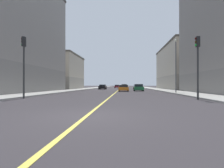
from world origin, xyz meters
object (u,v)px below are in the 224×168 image
Objects in this scene: traffic_light_right_near at (24,58)px; car_green at (138,88)px; building_left_mid at (186,68)px; car_maroon at (117,86)px; street_lamp_left_near at (176,60)px; car_blue at (137,87)px; car_black at (103,87)px; building_right_corner at (3,29)px; building_right_midblock at (58,72)px; car_yellow at (125,87)px; car_white at (124,86)px; traffic_light_left_near at (198,58)px; car_orange at (123,88)px.

car_green is (12.01, 20.78, -3.05)m from traffic_light_right_near.
building_left_mid is 5.68× the size of car_maroon.
street_lamp_left_near reaches higher than car_blue.
car_black is at bearing -176.75° from building_left_mid.
building_right_corner is 23.77m from building_right_midblock.
car_yellow is 1.02× the size of car_white.
traffic_light_left_near is (25.49, -34.14, -1.35)m from building_right_midblock.
traffic_light_left_near is at bearing -79.75° from car_maroon.
traffic_light_left_near is at bearing -23.26° from building_right_corner.
car_yellow is 3.41m from car_blue.
car_orange is (-16.54, -14.26, -5.22)m from building_left_mid.
car_white is at bearing 98.88° from traffic_light_left_near.
building_right_corner is 28.52m from traffic_light_left_near.
car_black is at bearing 111.02° from traffic_light_left_near.
car_green is at bearing -81.85° from car_white.
car_green is (-4.54, 10.51, -4.07)m from street_lamp_left_near.
car_blue is at bearing 87.60° from car_green.
car_white is at bearing 23.21° from building_right_midblock.
car_green reaches higher than car_black.
building_right_midblock reaches higher than street_lamp_left_near.
street_lamp_left_near is at bearing -80.55° from car_blue.
car_green is (-0.56, -13.41, 0.04)m from car_blue.
traffic_light_left_near is 1.21× the size of car_orange.
building_right_midblock is at bearing 141.47° from car_orange.
traffic_light_left_near is 15.54m from traffic_light_right_near.
street_lamp_left_near is 1.85× the size of car_maroon.
building_left_mid is at bearing -3.29° from car_yellow.
building_left_mid is 4.32× the size of traffic_light_left_near.
traffic_light_right_near is 0.75× the size of street_lamp_left_near.
building_right_midblock reaches higher than car_white.
car_maroon is at bearing 83.18° from traffic_light_right_near.
car_blue is (3.40, -0.07, -0.02)m from car_yellow.
traffic_light_right_near is (-15.54, 0.00, 0.17)m from traffic_light_left_near.
traffic_light_left_near is 34.45m from car_black.
traffic_light_right_near reaches higher than car_black.
traffic_light_right_near reaches higher than car_white.
street_lamp_left_near is 25.43m from car_yellow.
traffic_light_left_near is 1.36× the size of car_black.
building_right_midblock is at bearing 148.69° from car_green.
car_maroon is at bearing 100.67° from car_green.
building_right_midblock reaches higher than car_orange.
car_maroon is (-6.39, 17.52, -0.01)m from car_blue.
car_orange is 1.06× the size of car_green.
traffic_light_left_near reaches higher than car_yellow.
traffic_light_right_near is 1.27× the size of car_orange.
car_orange is 32.77m from car_maroon.
car_white reaches higher than car_blue.
car_black is 0.94× the size of car_green.
car_orange is 3.48m from car_green.
car_white is (18.89, 31.29, -9.44)m from building_right_corner.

